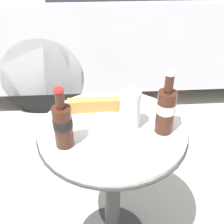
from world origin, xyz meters
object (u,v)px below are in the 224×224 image
at_px(bistro_table, 112,164).
at_px(parked_car, 175,9).
at_px(cola_bottle_right, 63,124).
at_px(lunch_plate_near, 96,108).
at_px(cola_bottle_left, 166,109).
at_px(drinking_glass, 130,111).

xyz_separation_m(bistro_table, parked_car, (0.80, 2.10, 0.11)).
bearing_deg(cola_bottle_right, lunch_plate_near, 59.44).
xyz_separation_m(cola_bottle_left, cola_bottle_right, (-0.37, -0.05, -0.01)).
bearing_deg(drinking_glass, lunch_plate_near, 139.96).
xyz_separation_m(cola_bottle_right, parked_car, (0.98, 2.19, -0.18)).
bearing_deg(cola_bottle_left, bistro_table, 169.09).
bearing_deg(cola_bottle_right, cola_bottle_left, 8.52).
bearing_deg(lunch_plate_near, drinking_glass, -40.04).
distance_m(cola_bottle_left, cola_bottle_right, 0.37).
height_order(cola_bottle_right, drinking_glass, cola_bottle_right).
relative_size(bistro_table, drinking_glass, 4.73).
relative_size(drinking_glass, lunch_plate_near, 0.66).
distance_m(cola_bottle_right, parked_car, 2.41).
xyz_separation_m(cola_bottle_left, drinking_glass, (-0.13, 0.03, -0.03)).
bearing_deg(drinking_glass, cola_bottle_right, -159.80).
bearing_deg(parked_car, lunch_plate_near, -113.30).
relative_size(cola_bottle_left, drinking_glass, 1.59).
xyz_separation_m(drinking_glass, parked_car, (0.73, 2.10, -0.16)).
height_order(bistro_table, parked_car, parked_car).
height_order(bistro_table, cola_bottle_left, cola_bottle_left).
distance_m(cola_bottle_left, lunch_plate_near, 0.30).
height_order(bistro_table, lunch_plate_near, lunch_plate_near).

